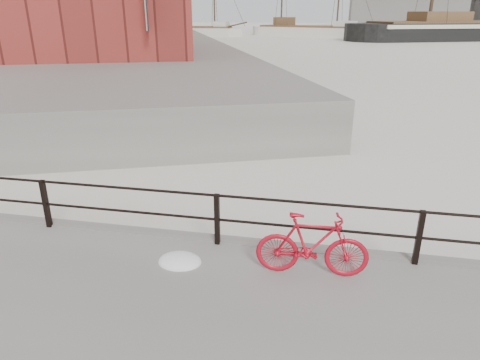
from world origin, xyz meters
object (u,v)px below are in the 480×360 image
at_px(schooner_mid, 307,36).
at_px(workboat_near, 48,65).
at_px(bicycle, 312,245).
at_px(schooner_left, 191,36).
at_px(workboat_far, 102,50).

bearing_deg(schooner_mid, workboat_near, -86.02).
height_order(bicycle, schooner_left, schooner_left).
height_order(schooner_mid, schooner_left, schooner_mid).
xyz_separation_m(schooner_mid, workboat_far, (-23.41, -38.69, 0.00)).
bearing_deg(schooner_mid, workboat_far, -96.51).
bearing_deg(schooner_mid, bicycle, -62.38).
relative_size(schooner_mid, workboat_far, 2.60).
distance_m(schooner_mid, workboat_far, 45.23).
bearing_deg(workboat_far, bicycle, -68.70).
xyz_separation_m(bicycle, workboat_near, (-24.79, 29.43, -0.90)).
relative_size(schooner_left, workboat_far, 2.15).
relative_size(bicycle, schooner_left, 0.08).
bearing_deg(workboat_far, workboat_near, -89.64).
bearing_deg(workboat_near, schooner_mid, 70.42).
relative_size(bicycle, workboat_near, 0.16).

